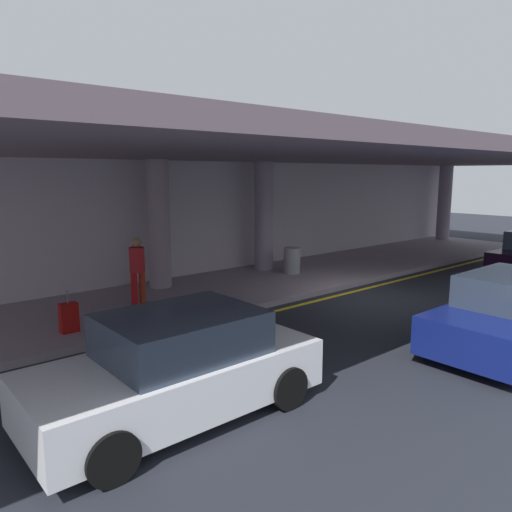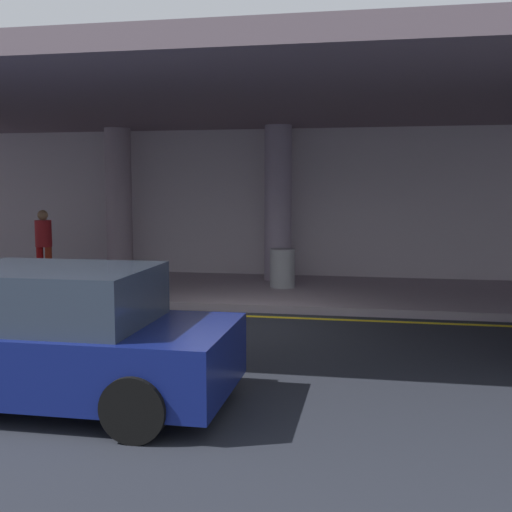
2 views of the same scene
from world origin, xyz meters
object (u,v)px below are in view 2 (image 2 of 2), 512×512
at_px(car_navy, 48,339).
at_px(trash_bin_steel, 282,268).
at_px(support_column_left_mid, 278,203).
at_px(traveler_with_luggage, 44,241).
at_px(support_column_far_left, 119,203).

bearing_deg(car_navy, trash_bin_steel, 78.02).
bearing_deg(support_column_left_mid, traveler_with_luggage, -166.53).
distance_m(support_column_far_left, traveler_with_luggage, 2.06).
distance_m(support_column_far_left, car_navy, 9.17).
bearing_deg(trash_bin_steel, support_column_far_left, 165.48).
xyz_separation_m(support_column_far_left, trash_bin_steel, (4.27, -1.11, -1.40)).
relative_size(support_column_left_mid, trash_bin_steel, 4.29).
bearing_deg(support_column_far_left, car_navy, -72.22).
distance_m(support_column_left_mid, trash_bin_steel, 1.80).
relative_size(support_column_far_left, trash_bin_steel, 4.29).
bearing_deg(traveler_with_luggage, trash_bin_steel, -4.58).
bearing_deg(trash_bin_steel, support_column_left_mid, 103.71).
xyz_separation_m(support_column_left_mid, car_navy, (-1.23, -8.65, -1.26)).
distance_m(support_column_left_mid, traveler_with_luggage, 5.57).
bearing_deg(car_navy, support_column_left_mid, 81.17).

